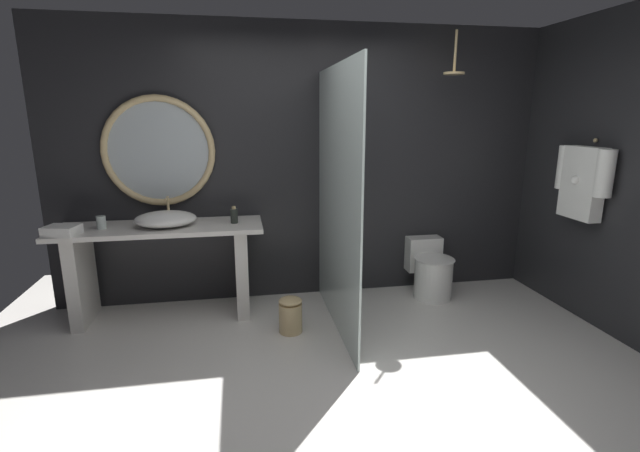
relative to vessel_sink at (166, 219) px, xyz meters
The scene contains 14 objects.
ground_plane 2.19m from the vessel_sink, 49.44° to the right, with size 5.76×5.76×0.00m, color silver.
back_wall_panel 1.41m from the vessel_sink, 16.39° to the left, with size 4.80×0.10×2.60m, color #232326.
side_wall_right 3.75m from the vessel_sink, 11.73° to the right, with size 0.10×2.47×2.60m, color #232326.
vanity_counter 0.37m from the vessel_sink, 159.12° to the left, with size 1.75×0.58×0.84m.
vessel_sink is the anchor object (origin of this frame).
tumbler_cup 0.52m from the vessel_sink, behind, with size 0.08×0.08×0.11m, color silver.
soap_dispenser 0.58m from the vessel_sink, ahead, with size 0.06×0.06×0.15m.
round_wall_mirror 0.63m from the vessel_sink, 100.77° to the left, with size 0.98×0.06×0.98m.
shower_glass_panel 1.49m from the vessel_sink, 17.14° to the right, with size 0.02×1.54×2.15m, color silver.
rain_shower_head 2.88m from the vessel_sink, ahead, with size 0.19×0.19×0.38m.
hanging_bathrobe 3.58m from the vessel_sink, ahead, with size 0.20×0.59×0.68m.
toilet 2.57m from the vessel_sink, ahead, with size 0.39×0.57×0.55m.
waste_bin 1.35m from the vessel_sink, 26.36° to the right, with size 0.19×0.19×0.31m.
folded_hand_towel 0.79m from the vessel_sink, 167.61° to the right, with size 0.25×0.19×0.08m, color white.
Camera 1 is at (-0.66, -2.46, 1.77)m, focal length 25.48 mm.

